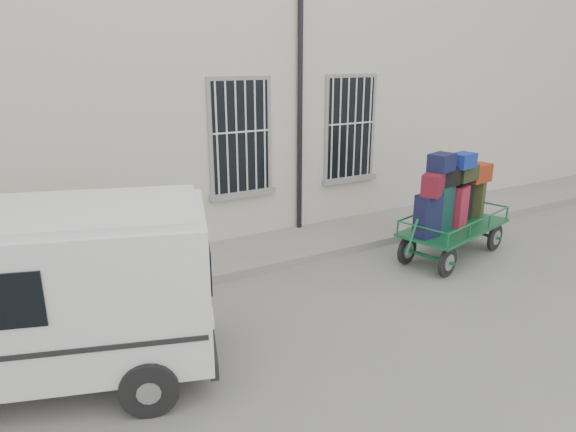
# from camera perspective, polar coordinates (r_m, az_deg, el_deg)

# --- Properties ---
(ground) EXTENTS (80.00, 80.00, 0.00)m
(ground) POSITION_cam_1_polar(r_m,az_deg,el_deg) (8.75, 5.85, -8.44)
(ground) COLOR slate
(ground) RESTS_ON ground
(building) EXTENTS (24.00, 5.15, 6.00)m
(building) POSITION_cam_1_polar(r_m,az_deg,el_deg) (12.77, -8.61, 13.57)
(building) COLOR beige
(building) RESTS_ON ground
(sidewalk) EXTENTS (24.00, 1.70, 0.15)m
(sidewalk) POSITION_cam_1_polar(r_m,az_deg,el_deg) (10.43, -1.18, -3.55)
(sidewalk) COLOR gray
(sidewalk) RESTS_ON ground
(luggage_cart) EXTENTS (2.94, 1.68, 2.13)m
(luggage_cart) POSITION_cam_1_polar(r_m,az_deg,el_deg) (10.33, 17.90, 1.32)
(luggage_cart) COLOR black
(luggage_cart) RESTS_ON ground
(van) EXTENTS (4.63, 3.04, 2.17)m
(van) POSITION_cam_1_polar(r_m,az_deg,el_deg) (6.69, -27.45, -7.14)
(van) COLOR white
(van) RESTS_ON ground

